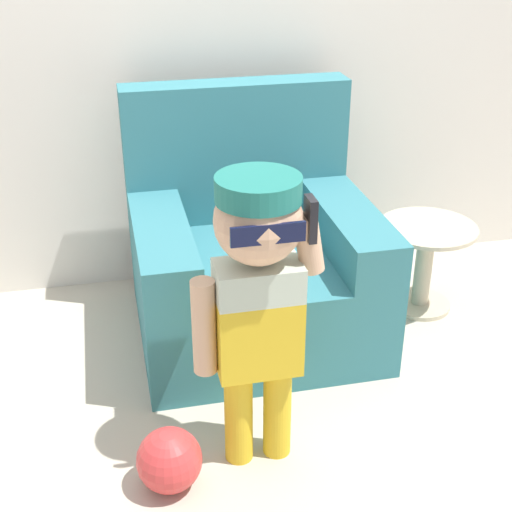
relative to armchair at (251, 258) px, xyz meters
name	(u,v)px	position (x,y,z in m)	size (l,w,h in m)	color
ground_plane	(229,356)	(-0.15, -0.23, -0.32)	(10.00, 10.00, 0.00)	#BCB29E
armchair	(251,258)	(0.00, 0.00, 0.00)	(0.97, 0.90, 0.99)	teal
person_child	(257,282)	(-0.15, -0.80, 0.34)	(0.41, 0.31, 1.00)	gold
side_table	(424,258)	(0.78, -0.02, -0.08)	(0.43, 0.43, 0.40)	beige
toy_ball	(169,460)	(-0.46, -0.88, -0.22)	(0.21, 0.21, 0.21)	#D13838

